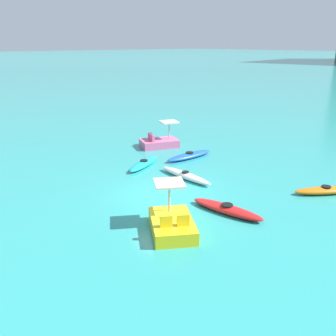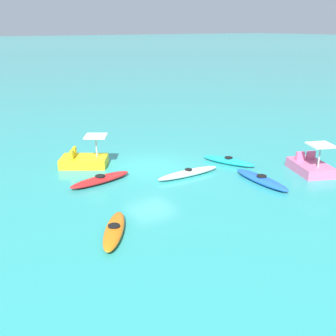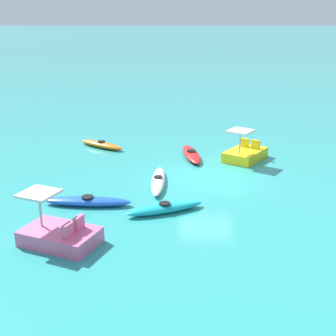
# 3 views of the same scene
# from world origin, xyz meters

# --- Properties ---
(ground_plane) EXTENTS (600.00, 600.00, 0.00)m
(ground_plane) POSITION_xyz_m (0.00, 0.00, 0.00)
(ground_plane) COLOR teal
(kayak_blue) EXTENTS (0.83, 3.42, 0.37)m
(kayak_blue) POSITION_xyz_m (-3.25, 4.81, 0.16)
(kayak_blue) COLOR blue
(kayak_blue) RESTS_ON ground_plane
(kayak_white) EXTENTS (3.52, 0.57, 0.37)m
(kayak_white) POSITION_xyz_m (-0.88, 2.19, 0.16)
(kayak_white) COLOR white
(kayak_white) RESTS_ON ground_plane
(kayak_red) EXTENTS (3.31, 1.26, 0.37)m
(kayak_red) POSITION_xyz_m (3.17, 0.67, 0.16)
(kayak_red) COLOR red
(kayak_red) RESTS_ON ground_plane
(kayak_orange) EXTENTS (2.20, 2.86, 0.37)m
(kayak_orange) POSITION_xyz_m (4.84, 5.66, 0.16)
(kayak_orange) COLOR orange
(kayak_orange) RESTS_ON ground_plane
(kayak_cyan) EXTENTS (1.83, 3.04, 0.37)m
(kayak_cyan) POSITION_xyz_m (-3.81, 1.79, 0.16)
(kayak_cyan) COLOR #19B7C6
(kayak_cyan) RESTS_ON ground_plane
(pedal_boat_yellow) EXTENTS (2.83, 2.56, 1.68)m
(pedal_boat_yellow) POSITION_xyz_m (2.86, -2.07, 0.34)
(pedal_boat_yellow) COLOR yellow
(pedal_boat_yellow) RESTS_ON ground_plane
(pedal_boat_pink) EXTENTS (2.28, 2.78, 1.68)m
(pedal_boat_pink) POSITION_xyz_m (-6.39, 5.09, 0.34)
(pedal_boat_pink) COLOR pink
(pedal_boat_pink) RESTS_ON ground_plane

